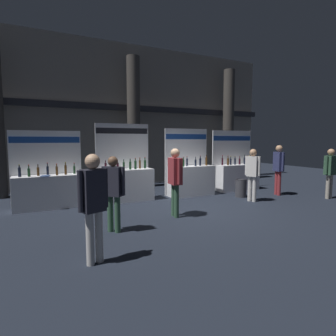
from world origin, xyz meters
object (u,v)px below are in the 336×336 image
(exhibitor_booth_2, at_px, (190,178))
(exhibitor_booth_1, at_px, (126,182))
(exhibitor_booth_0, at_px, (48,188))
(visitor_1, at_px, (330,169))
(visitor_3, at_px, (113,188))
(visitor_0, at_px, (278,166))
(visitor_2, at_px, (175,176))
(exhibitor_booth_3, at_px, (236,175))
(trash_bin, at_px, (241,188))
(visitor_5, at_px, (253,171))
(visitor_4, at_px, (94,200))

(exhibitor_booth_2, bearing_deg, exhibitor_booth_1, 176.17)
(exhibitor_booth_0, distance_m, visitor_1, 8.94)
(visitor_3, bearing_deg, visitor_1, 48.10)
(visitor_0, bearing_deg, visitor_2, -68.20)
(exhibitor_booth_0, distance_m, exhibitor_booth_2, 4.62)
(exhibitor_booth_3, bearing_deg, visitor_0, -67.00)
(exhibitor_booth_3, distance_m, trash_bin, 1.42)
(visitor_1, bearing_deg, exhibitor_booth_3, -58.59)
(exhibitor_booth_1, relative_size, trash_bin, 4.03)
(visitor_5, bearing_deg, trash_bin, 143.21)
(trash_bin, distance_m, visitor_3, 5.24)
(exhibitor_booth_2, height_order, visitor_0, exhibitor_booth_2)
(exhibitor_booth_3, bearing_deg, visitor_4, -146.72)
(exhibitor_booth_3, bearing_deg, exhibitor_booth_0, 179.23)
(exhibitor_booth_1, bearing_deg, exhibitor_booth_2, -3.83)
(exhibitor_booth_3, height_order, visitor_5, exhibitor_booth_3)
(exhibitor_booth_3, height_order, visitor_4, exhibitor_booth_3)
(visitor_1, xyz_separation_m, visitor_3, (-7.37, -0.12, -0.03))
(visitor_4, bearing_deg, visitor_1, 171.41)
(visitor_0, relative_size, visitor_2, 1.02)
(trash_bin, bearing_deg, exhibitor_booth_1, 162.48)
(exhibitor_booth_0, bearing_deg, exhibitor_booth_3, -0.77)
(exhibitor_booth_0, bearing_deg, exhibitor_booth_2, -2.86)
(visitor_3, xyz_separation_m, visitor_4, (-0.69, -1.36, 0.07))
(visitor_1, bearing_deg, visitor_2, -3.98)
(visitor_1, height_order, visitor_3, visitor_1)
(exhibitor_booth_0, distance_m, visitor_5, 6.20)
(exhibitor_booth_3, relative_size, visitor_5, 1.39)
(trash_bin, bearing_deg, exhibitor_booth_3, 56.53)
(exhibitor_booth_2, xyz_separation_m, visitor_2, (-1.79, -2.21, 0.43))
(exhibitor_booth_0, relative_size, trash_bin, 3.62)
(visitor_1, bearing_deg, exhibitor_booth_1, -24.16)
(visitor_1, bearing_deg, trash_bin, -32.62)
(exhibitor_booth_1, height_order, exhibitor_booth_3, exhibitor_booth_1)
(exhibitor_booth_0, relative_size, visitor_4, 1.28)
(visitor_4, xyz_separation_m, visitor_5, (5.45, 2.32, -0.04))
(exhibitor_booth_2, bearing_deg, visitor_4, -136.03)
(visitor_4, bearing_deg, exhibitor_booth_0, -103.51)
(exhibitor_booth_3, xyz_separation_m, visitor_2, (-3.97, -2.35, 0.45))
(exhibitor_booth_1, relative_size, exhibitor_booth_3, 1.07)
(exhibitor_booth_1, xyz_separation_m, visitor_3, (-1.20, -2.84, 0.33))
(trash_bin, xyz_separation_m, visitor_2, (-3.20, -1.19, 0.74))
(exhibitor_booth_0, relative_size, visitor_3, 1.38)
(exhibitor_booth_0, relative_size, exhibitor_booth_3, 0.96)
(exhibitor_booth_2, xyz_separation_m, visitor_5, (1.25, -1.73, 0.37))
(visitor_5, bearing_deg, visitor_0, 79.92)
(exhibitor_booth_0, bearing_deg, visitor_3, -69.24)
(visitor_2, bearing_deg, exhibitor_booth_3, 125.29)
(visitor_0, bearing_deg, exhibitor_booth_2, -104.41)
(exhibitor_booth_3, xyz_separation_m, visitor_4, (-6.39, -4.19, 0.43))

